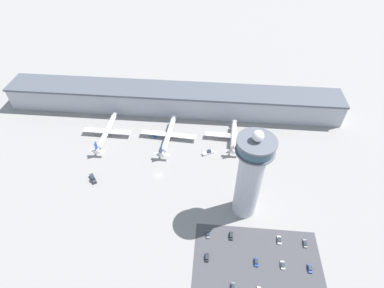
{
  "coord_description": "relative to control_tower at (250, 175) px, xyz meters",
  "views": [
    {
      "loc": [
        32.28,
        -122.44,
        146.06
      ],
      "look_at": [
        19.63,
        21.03,
        9.42
      ],
      "focal_mm": 28.0,
      "sensor_mm": 36.0,
      "label": 1
    }
  ],
  "objects": [
    {
      "name": "service_truck_baggage",
      "position": [
        -22.31,
        42.77,
        -28.58
      ],
      "size": [
        8.19,
        5.75,
        2.9
      ],
      "color": "black",
      "rests_on": "ground"
    },
    {
      "name": "airplane_gate_bravo",
      "position": [
        -51.54,
        55.38,
        -25.66
      ],
      "size": [
        40.43,
        42.07,
        11.79
      ],
      "color": "silver",
      "rests_on": "ground"
    },
    {
      "name": "car_blue_compact",
      "position": [
        18.17,
        -18.6,
        -28.99
      ],
      "size": [
        2.11,
        4.84,
        1.53
      ],
      "color": "black",
      "rests_on": "ground"
    },
    {
      "name": "parking_lot_surface",
      "position": [
        5.82,
        -32.08,
        -29.58
      ],
      "size": [
        64.0,
        40.0,
        0.01
      ],
      "primitive_type": "cube",
      "color": "#424247",
      "rests_on": "ground"
    },
    {
      "name": "service_truck_fuel",
      "position": [
        -93.3,
        13.39,
        -28.47
      ],
      "size": [
        6.68,
        7.89,
        3.2
      ],
      "color": "black",
      "rests_on": "ground"
    },
    {
      "name": "airplane_gate_alpha",
      "position": [
        -96.44,
        54.78,
        -25.42
      ],
      "size": [
        35.08,
        42.41,
        11.79
      ],
      "color": "white",
      "rests_on": "ground"
    },
    {
      "name": "car_silver_sedan",
      "position": [
        18.22,
        -32.07,
        -29.05
      ],
      "size": [
        1.89,
        4.3,
        1.39
      ],
      "color": "black",
      "rests_on": "ground"
    },
    {
      "name": "airplane_gate_charlie",
      "position": [
        -5.2,
        58.08,
        -25.67
      ],
      "size": [
        40.28,
        33.27,
        11.7
      ],
      "color": "white",
      "rests_on": "ground"
    },
    {
      "name": "car_red_hatchback",
      "position": [
        -7.13,
        -18.34,
        -28.98
      ],
      "size": [
        1.95,
        4.8,
        1.57
      ],
      "color": "black",
      "rests_on": "ground"
    },
    {
      "name": "terminal_building",
      "position": [
        -53.06,
        90.57,
        -19.83
      ],
      "size": [
        257.35,
        25.0,
        19.32
      ],
      "color": "#A3A8B2",
      "rests_on": "ground"
    },
    {
      "name": "car_grey_coupe",
      "position": [
        -19.42,
        -31.47,
        -28.99
      ],
      "size": [
        1.87,
        4.45,
        1.54
      ],
      "color": "black",
      "rests_on": "ground"
    },
    {
      "name": "ground_plane",
      "position": [
        -53.06,
        20.57,
        -29.59
      ],
      "size": [
        1000.0,
        1000.0,
        0.0
      ],
      "primitive_type": "plane",
      "color": "gray"
    },
    {
      "name": "car_maroon_suv",
      "position": [
        -6.43,
        -44.8,
        -29.0
      ],
      "size": [
        1.87,
        4.31,
        1.52
      ],
      "color": "black",
      "rests_on": "ground"
    },
    {
      "name": "car_navy_sedan",
      "position": [
        -19.34,
        -18.48,
        -29.02
      ],
      "size": [
        1.79,
        4.67,
        1.45
      ],
      "color": "black",
      "rests_on": "ground"
    },
    {
      "name": "car_green_van",
      "position": [
        31.45,
        -19.27,
        -29.04
      ],
      "size": [
        1.86,
        4.83,
        1.42
      ],
      "color": "black",
      "rests_on": "ground"
    },
    {
      "name": "control_tower",
      "position": [
        0.0,
        0.0,
        0.0
      ],
      "size": [
        19.02,
        19.02,
        59.21
      ],
      "color": "#ADB2BC",
      "rests_on": "ground"
    },
    {
      "name": "car_white_wagon",
      "position": [
        5.31,
        -31.71,
        -28.98
      ],
      "size": [
        1.88,
        4.52,
        1.55
      ],
      "color": "black",
      "rests_on": "ground"
    },
    {
      "name": "service_truck_catering",
      "position": [
        -62.67,
        57.9,
        -28.66
      ],
      "size": [
        5.49,
        5.64,
        2.66
      ],
      "color": "black",
      "rests_on": "ground"
    },
    {
      "name": "car_yellow_taxi",
      "position": [
        31.28,
        -32.62,
        -28.99
      ],
      "size": [
        1.86,
        4.48,
        1.53
      ],
      "color": "black",
      "rests_on": "ground"
    }
  ]
}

